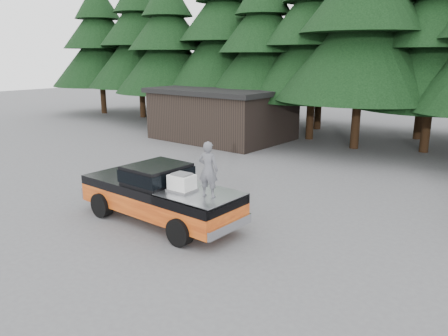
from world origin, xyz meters
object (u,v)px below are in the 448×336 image
Objects in this scene: pickup_truck at (160,202)px; air_compressor at (182,183)px; man_on_bed at (208,169)px; utility_building at (223,113)px.

pickup_truck is 8.43× the size of air_compressor.
man_on_bed reaches higher than pickup_truck.
air_compressor is at bearing -7.61° from pickup_truck.
man_on_bed is at bearing 1.03° from air_compressor.
pickup_truck is at bearing -58.67° from utility_building.
pickup_truck is 2.65m from man_on_bed.
utility_building is at bearing 121.33° from pickup_truck.
pickup_truck is at bearing -17.78° from man_on_bed.
air_compressor is (1.19, -0.16, 0.91)m from pickup_truck.
man_on_bed reaches higher than air_compressor.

